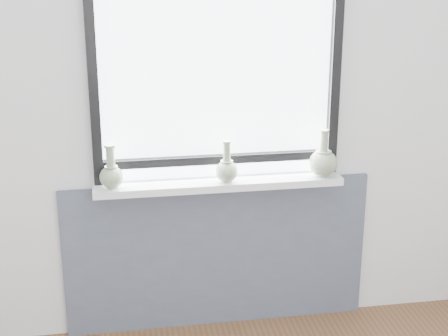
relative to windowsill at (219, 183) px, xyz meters
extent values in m
cube|color=silver|center=(0.00, 0.10, 0.42)|extent=(3.60, 0.02, 2.60)
cube|color=#4B5568|center=(0.00, 0.07, -0.45)|extent=(1.70, 0.03, 0.86)
cube|color=white|center=(0.00, 0.00, 0.00)|extent=(1.32, 0.18, 0.04)
cube|color=black|center=(-0.62, 0.05, 0.55)|extent=(0.05, 0.06, 1.05)
cube|color=black|center=(0.62, 0.05, 0.55)|extent=(0.05, 0.06, 1.05)
cube|color=black|center=(0.00, 0.05, 0.12)|extent=(1.20, 0.05, 0.04)
cube|color=white|center=(0.00, 0.08, 0.52)|extent=(1.20, 0.01, 1.00)
cylinder|color=#8EA083|center=(-0.56, -0.03, 0.02)|extent=(0.06, 0.06, 0.01)
ellipsoid|color=#8EA083|center=(-0.56, -0.03, 0.08)|extent=(0.12, 0.12, 0.11)
cone|color=#8EA083|center=(-0.56, -0.03, 0.12)|extent=(0.07, 0.07, 0.03)
cylinder|color=#8EA083|center=(-0.56, -0.03, 0.18)|extent=(0.04, 0.04, 0.12)
cylinder|color=#8EA083|center=(-0.56, -0.03, 0.24)|extent=(0.06, 0.06, 0.01)
cylinder|color=#8EA083|center=(0.04, -0.03, 0.02)|extent=(0.06, 0.06, 0.01)
ellipsoid|color=#8EA083|center=(0.04, -0.03, 0.08)|extent=(0.12, 0.12, 0.11)
cone|color=#8EA083|center=(0.04, -0.03, 0.12)|extent=(0.07, 0.07, 0.03)
cylinder|color=#8EA083|center=(0.04, -0.03, 0.17)|extent=(0.04, 0.04, 0.12)
cylinder|color=#8EA083|center=(0.04, -0.03, 0.24)|extent=(0.05, 0.05, 0.01)
cylinder|color=#8EA083|center=(0.56, -0.03, 0.02)|extent=(0.07, 0.07, 0.01)
ellipsoid|color=#8EA083|center=(0.56, -0.03, 0.09)|extent=(0.15, 0.15, 0.14)
cone|color=#8EA083|center=(0.56, -0.03, 0.15)|extent=(0.09, 0.09, 0.03)
cylinder|color=#8EA083|center=(0.56, -0.03, 0.20)|extent=(0.04, 0.04, 0.12)
cylinder|color=#8EA083|center=(0.56, -0.03, 0.27)|extent=(0.05, 0.05, 0.01)
camera|label=1|loc=(-0.54, -3.38, 1.24)|focal=55.00mm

